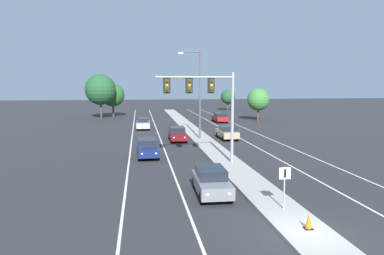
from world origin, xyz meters
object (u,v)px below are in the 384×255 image
street_lamp_median (198,89)px  car_oncoming_grey (211,181)px  car_oncoming_silver (143,123)px  traffic_cone_median_nose (309,221)px  tree_far_right_a (258,100)px  overhead_signal_mast (207,97)px  car_receding_tan (227,132)px  median_sign_post (285,181)px  tree_far_left_b (100,90)px  car_oncoming_darkred (177,134)px  tree_far_right_b (228,97)px  car_oncoming_navy (148,148)px  tree_far_left_a (113,95)px  car_receding_red (220,117)px

street_lamp_median → car_oncoming_grey: bearing=-97.1°
car_oncoming_grey → car_oncoming_silver: bearing=96.5°
traffic_cone_median_nose → tree_far_right_a: bearing=74.1°
overhead_signal_mast → car_oncoming_grey: bearing=-98.5°
car_receding_tan → traffic_cone_median_nose: (-2.83, -26.40, -0.31)m
median_sign_post → tree_far_left_b: size_ratio=0.27×
car_oncoming_darkred → tree_far_right_b: (16.71, 44.10, 2.39)m
median_sign_post → car_oncoming_navy: median_sign_post is taller
car_oncoming_silver → car_oncoming_navy: bearing=-89.6°
overhead_signal_mast → car_receding_tan: bearing=69.2°
car_oncoming_darkred → car_oncoming_grey: bearing=-90.3°
street_lamp_median → traffic_cone_median_nose: street_lamp_median is taller
car_oncoming_silver → tree_far_left_a: 20.92m
street_lamp_median → tree_far_right_a: bearing=54.9°
car_oncoming_navy → tree_far_right_b: 56.35m
car_receding_tan → median_sign_post: bearing=-96.9°
overhead_signal_mast → tree_far_left_a: size_ratio=1.12×
median_sign_post → car_oncoming_darkred: size_ratio=0.49×
tree_far_right_b → tree_far_left_a: tree_far_left_a is taller
car_receding_tan → tree_far_right_b: size_ratio=0.91×
car_receding_red → traffic_cone_median_nose: (-5.98, -44.44, -0.31)m
car_receding_red → traffic_cone_median_nose: bearing=-97.7°
car_oncoming_grey → car_receding_red: bearing=76.7°
overhead_signal_mast → car_receding_tan: 14.40m
car_oncoming_navy → tree_far_left_a: tree_far_left_a is taller
car_oncoming_navy → car_oncoming_darkred: (3.53, 8.44, 0.00)m
car_oncoming_grey → tree_far_left_b: 49.31m
car_oncoming_darkred → car_receding_red: same height
car_oncoming_grey → car_receding_red: same height
median_sign_post → street_lamp_median: (-0.54, 23.92, 4.21)m
overhead_signal_mast → car_receding_tan: (4.83, 12.76, -4.61)m
tree_far_right_b → car_oncoming_navy: bearing=-111.1°
car_oncoming_grey → traffic_cone_median_nose: 6.70m
median_sign_post → car_receding_red: bearing=81.8°
car_oncoming_grey → car_oncoming_silver: 31.45m
overhead_signal_mast → median_sign_post: 11.86m
overhead_signal_mast → traffic_cone_median_nose: (2.01, -13.64, -4.92)m
median_sign_post → street_lamp_median: size_ratio=0.22×
median_sign_post → traffic_cone_median_nose: (0.06, -2.59, -1.08)m
car_receding_tan → car_oncoming_silver: bearing=131.6°
car_oncoming_navy → car_oncoming_grey: bearing=-73.6°
overhead_signal_mast → car_receding_tan: size_ratio=1.60×
car_oncoming_grey → car_oncoming_navy: (-3.41, 11.56, 0.00)m
car_receding_red → tree_far_left_a: 22.39m
tree_far_left_a → car_oncoming_grey: bearing=-80.0°
street_lamp_median → car_oncoming_navy: bearing=-123.4°
traffic_cone_median_nose → tree_far_left_a: bearing=102.1°
car_oncoming_darkred → car_oncoming_silver: bearing=108.1°
car_oncoming_grey → tree_far_left_a: (-9.05, 51.14, 3.36)m
car_oncoming_darkred → tree_far_right_b: 47.22m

